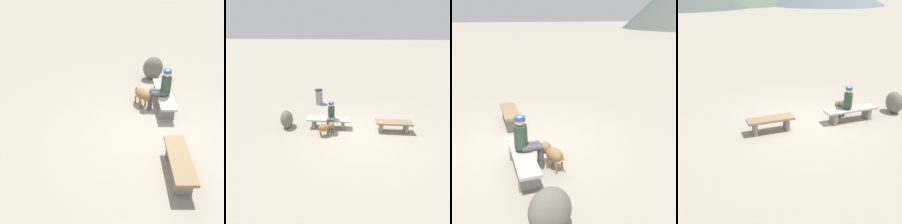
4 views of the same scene
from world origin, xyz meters
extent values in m
cube|color=#9E9384|center=(0.00, 0.00, -0.03)|extent=(210.00, 210.00, 0.06)
cube|color=gray|center=(-1.89, -0.38, 0.20)|extent=(0.13, 0.37, 0.40)
cube|color=gray|center=(-0.85, -0.31, 0.20)|extent=(0.13, 0.37, 0.40)
cube|color=#8C704C|center=(-1.37, -0.35, 0.44)|extent=(1.53, 0.56, 0.07)
cube|color=gray|center=(0.80, -0.30, 0.19)|extent=(0.16, 0.41, 0.39)
cube|color=gray|center=(2.09, -0.21, 0.19)|extent=(0.16, 0.41, 0.39)
cube|color=#B2ADA3|center=(1.45, -0.26, 0.42)|extent=(1.88, 0.56, 0.06)
cylinder|color=#2D4733|center=(1.31, -0.26, 0.78)|extent=(0.28, 0.28, 0.51)
sphere|color=beige|center=(1.31, -0.26, 1.13)|extent=(0.22, 0.22, 0.22)
cylinder|color=#2D4C8C|center=(1.31, -0.26, 1.19)|extent=(0.23, 0.23, 0.08)
cylinder|color=#4C4C56|center=(1.38, -0.06, 0.53)|extent=(0.16, 0.41, 0.15)
cylinder|color=#4C4C56|center=(1.37, 0.15, 0.26)|extent=(0.11, 0.11, 0.53)
cylinder|color=#4C4C56|center=(1.23, -0.06, 0.53)|extent=(0.16, 0.41, 0.15)
cylinder|color=#4C4C56|center=(1.22, 0.14, 0.26)|extent=(0.11, 0.11, 0.53)
ellipsoid|color=olive|center=(1.49, 0.41, 0.36)|extent=(0.56, 0.49, 0.29)
sphere|color=olive|center=(1.22, 0.26, 0.42)|extent=(0.27, 0.27, 0.27)
cylinder|color=olive|center=(1.40, 0.27, 0.11)|extent=(0.04, 0.04, 0.22)
cylinder|color=olive|center=(1.32, 0.41, 0.11)|extent=(0.04, 0.04, 0.22)
cylinder|color=olive|center=(1.66, 0.42, 0.11)|extent=(0.04, 0.04, 0.22)
cylinder|color=olive|center=(1.59, 0.56, 0.11)|extent=(0.04, 0.04, 0.22)
cylinder|color=olive|center=(1.73, 0.55, 0.41)|extent=(0.12, 0.09, 0.15)
ellipsoid|color=#6B665B|center=(3.29, -0.03, 0.40)|extent=(0.68, 0.80, 0.79)
camera|label=1|loc=(-5.85, 0.75, 4.45)|focal=45.51mm
camera|label=2|loc=(0.02, 6.20, 3.88)|focal=27.11mm
camera|label=3|loc=(6.74, -0.66, 3.23)|focal=44.95mm
camera|label=4|loc=(-3.03, -8.63, 4.35)|focal=47.37mm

